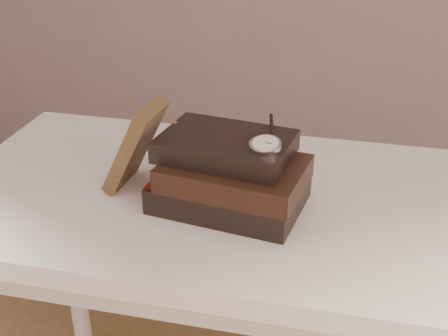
# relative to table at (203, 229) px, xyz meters

# --- Properties ---
(table) EXTENTS (1.00, 0.60, 0.75)m
(table) POSITION_rel_table_xyz_m (0.00, 0.00, 0.00)
(table) COLOR white
(table) RESTS_ON ground
(book_stack) EXTENTS (0.29, 0.22, 0.13)m
(book_stack) POSITION_rel_table_xyz_m (0.06, -0.04, 0.15)
(book_stack) COLOR black
(book_stack) RESTS_ON table
(journal) EXTENTS (0.11, 0.12, 0.17)m
(journal) POSITION_rel_table_xyz_m (-0.13, -0.01, 0.18)
(journal) COLOR #402D18
(journal) RESTS_ON table
(pocket_watch) EXTENTS (0.06, 0.16, 0.02)m
(pocket_watch) POSITION_rel_table_xyz_m (0.13, -0.06, 0.23)
(pocket_watch) COLOR silver
(pocket_watch) RESTS_ON book_stack
(eyeglasses) EXTENTS (0.13, 0.14, 0.05)m
(eyeglasses) POSITION_rel_table_xyz_m (-0.02, 0.06, 0.17)
(eyeglasses) COLOR silver
(eyeglasses) RESTS_ON book_stack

